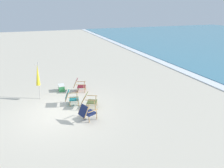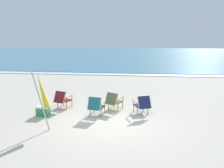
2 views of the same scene
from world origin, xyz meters
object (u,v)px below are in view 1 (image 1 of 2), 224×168
at_px(beach_chair_back_left, 87,112).
at_px(cooler_box, 62,88).
at_px(umbrella_furled_yellow, 38,75).
at_px(beach_chair_back_right, 89,100).
at_px(beach_chair_front_right, 79,85).
at_px(beach_chair_front_left, 71,97).

relative_size(beach_chair_back_left, cooler_box, 1.82).
height_order(umbrella_furled_yellow, cooler_box, umbrella_furled_yellow).
height_order(beach_chair_back_right, cooler_box, beach_chair_back_right).
relative_size(beach_chair_front_right, beach_chair_front_left, 1.07).
xyz_separation_m(beach_chair_front_right, umbrella_furled_yellow, (0.13, -2.28, 0.91)).
relative_size(beach_chair_front_left, beach_chair_back_right, 0.87).
xyz_separation_m(beach_chair_front_right, beach_chair_front_left, (1.66, -0.77, 0.00)).
xyz_separation_m(beach_chair_front_left, beach_chair_back_right, (0.63, 0.81, -0.01)).
height_order(beach_chair_front_right, beach_chair_back_left, beach_chair_front_right).
bearing_deg(beach_chair_back_right, beach_chair_front_left, -127.97).
distance_m(beach_chair_back_right, cooler_box, 2.96).
bearing_deg(umbrella_furled_yellow, cooler_box, 115.41).
relative_size(umbrella_furled_yellow, cooler_box, 4.19).
xyz_separation_m(beach_chair_back_right, umbrella_furled_yellow, (-2.16, -2.31, 0.92)).
distance_m(beach_chair_back_right, umbrella_furled_yellow, 3.30).
bearing_deg(beach_chair_front_left, cooler_box, -173.70).
bearing_deg(umbrella_furled_yellow, beach_chair_front_left, 44.54).
xyz_separation_m(beach_chair_front_left, umbrella_furled_yellow, (-1.53, -1.51, 0.91)).
bearing_deg(cooler_box, beach_chair_back_left, 9.18).
bearing_deg(beach_chair_front_right, umbrella_furled_yellow, -86.69).
xyz_separation_m(beach_chair_front_left, beach_chair_back_left, (1.86, 0.41, -0.00)).
xyz_separation_m(beach_chair_back_left, umbrella_furled_yellow, (-3.39, -1.92, 0.91)).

